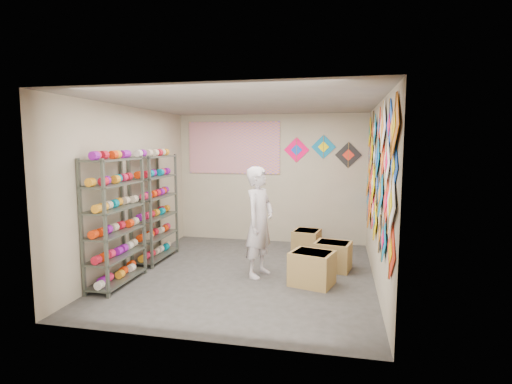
% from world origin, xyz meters
% --- Properties ---
extents(ground, '(4.50, 4.50, 0.00)m').
position_xyz_m(ground, '(0.00, 0.00, 0.00)').
color(ground, '#322F2C').
extents(room_walls, '(4.50, 4.50, 4.50)m').
position_xyz_m(room_walls, '(0.00, 0.00, 1.64)').
color(room_walls, tan).
rests_on(room_walls, ground).
extents(shelf_rack_front, '(0.40, 1.10, 1.90)m').
position_xyz_m(shelf_rack_front, '(-1.78, -0.85, 0.95)').
color(shelf_rack_front, '#4C5147').
rests_on(shelf_rack_front, ground).
extents(shelf_rack_back, '(0.40, 1.10, 1.90)m').
position_xyz_m(shelf_rack_back, '(-1.78, 0.45, 0.95)').
color(shelf_rack_back, '#4C5147').
rests_on(shelf_rack_back, ground).
extents(string_spools, '(0.12, 2.36, 0.12)m').
position_xyz_m(string_spools, '(-1.78, -0.20, 1.05)').
color(string_spools, '#ED204C').
rests_on(string_spools, ground).
extents(kite_wall_display, '(0.06, 4.36, 2.07)m').
position_xyz_m(kite_wall_display, '(1.98, 0.07, 1.63)').
color(kite_wall_display, red).
rests_on(kite_wall_display, room_walls).
extents(back_wall_kites, '(1.58, 0.02, 0.68)m').
position_xyz_m(back_wall_kites, '(1.09, 2.24, 1.94)').
color(back_wall_kites, '#FF0051').
rests_on(back_wall_kites, room_walls).
extents(poster, '(2.00, 0.01, 1.10)m').
position_xyz_m(poster, '(-0.80, 2.23, 2.00)').
color(poster, '#8551B0').
rests_on(poster, room_walls).
extents(shopkeeper, '(0.87, 0.78, 1.74)m').
position_xyz_m(shopkeeper, '(0.22, -0.03, 0.87)').
color(shopkeeper, beige).
rests_on(shopkeeper, ground).
extents(carton_a, '(0.72, 0.65, 0.50)m').
position_xyz_m(carton_a, '(1.07, -0.28, 0.25)').
color(carton_a, olive).
rests_on(carton_a, ground).
extents(carton_b, '(0.65, 0.57, 0.46)m').
position_xyz_m(carton_b, '(1.36, 0.52, 0.23)').
color(carton_b, olive).
rests_on(carton_b, ground).
extents(carton_c, '(0.55, 0.59, 0.45)m').
position_xyz_m(carton_c, '(0.85, 1.41, 0.23)').
color(carton_c, olive).
rests_on(carton_c, ground).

